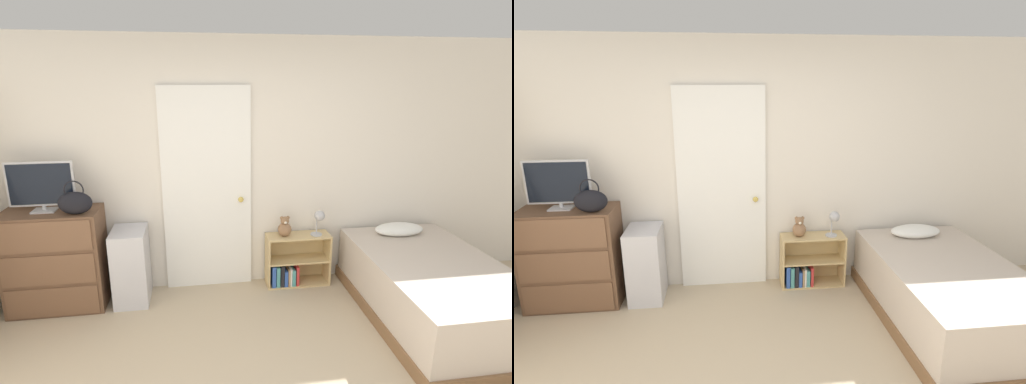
% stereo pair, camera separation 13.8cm
% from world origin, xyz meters
% --- Properties ---
extents(wall_back, '(10.00, 0.06, 2.55)m').
position_xyz_m(wall_back, '(0.00, 2.19, 1.27)').
color(wall_back, silver).
rests_on(wall_back, ground_plane).
extents(door_closed, '(0.89, 0.09, 2.09)m').
position_xyz_m(door_closed, '(-0.33, 2.14, 1.04)').
color(door_closed, white).
rests_on(door_closed, ground_plane).
extents(dresser, '(0.87, 0.45, 0.97)m').
position_xyz_m(dresser, '(-1.78, 1.92, 0.48)').
color(dresser, brown).
rests_on(dresser, ground_plane).
extents(tv, '(0.58, 0.16, 0.46)m').
position_xyz_m(tv, '(-1.82, 1.94, 1.21)').
color(tv, '#B7B7BC').
rests_on(tv, dresser).
extents(handbag, '(0.29, 0.14, 0.31)m').
position_xyz_m(handbag, '(-1.51, 1.80, 1.08)').
color(handbag, black).
rests_on(handbag, dresser).
extents(storage_bin, '(0.32, 0.43, 0.74)m').
position_xyz_m(storage_bin, '(-1.10, 1.93, 0.37)').
color(storage_bin, silver).
rests_on(storage_bin, ground_plane).
extents(bookshelf, '(0.67, 0.25, 0.56)m').
position_xyz_m(bookshelf, '(0.55, 2.02, 0.22)').
color(bookshelf, tan).
rests_on(bookshelf, ground_plane).
extents(teddy_bear, '(0.14, 0.14, 0.22)m').
position_xyz_m(teddy_bear, '(0.46, 2.02, 0.65)').
color(teddy_bear, '#8C6647').
rests_on(teddy_bear, bookshelf).
extents(desk_lamp, '(0.14, 0.13, 0.27)m').
position_xyz_m(desk_lamp, '(0.81, 1.98, 0.75)').
color(desk_lamp, '#B2B2B7').
rests_on(desk_lamp, bookshelf).
extents(bed, '(1.15, 1.88, 0.67)m').
position_xyz_m(bed, '(1.66, 1.21, 0.28)').
color(bed, brown).
rests_on(bed, ground_plane).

